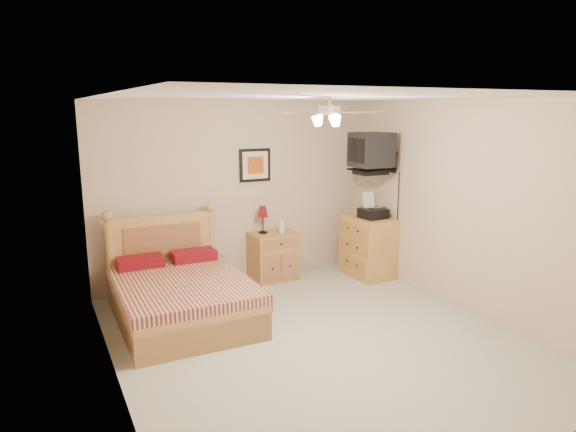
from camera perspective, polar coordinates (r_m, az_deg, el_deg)
name	(u,v)px	position (r m, az deg, el deg)	size (l,w,h in m)	color
floor	(316,340)	(5.59, 3.13, -13.55)	(4.50, 4.50, 0.00)	#A7A397
ceiling	(319,97)	(5.05, 3.45, 13.04)	(4.00, 4.50, 0.04)	white
wall_back	(237,192)	(7.18, -5.70, 2.62)	(4.00, 0.04, 2.50)	#C3AA90
wall_front	(497,296)	(3.49, 22.20, -8.20)	(4.00, 0.04, 2.50)	#C3AA90
wall_left	(110,248)	(4.55, -19.18, -3.39)	(0.04, 4.50, 2.50)	#C3AA90
wall_right	(465,208)	(6.39, 19.03, 0.89)	(0.04, 4.50, 2.50)	#C3AA90
bed	(181,271)	(5.95, -11.76, -6.00)	(1.41, 1.84, 1.19)	#C28E3F
nightstand	(273,256)	(7.33, -1.63, -4.46)	(0.62, 0.47, 0.67)	#A25B30
table_lamp	(263,220)	(7.20, -2.81, -0.41)	(0.21, 0.21, 0.38)	#560307
lotion_bottle	(282,225)	(7.23, -0.70, -1.00)	(0.09, 0.09, 0.22)	white
framed_picture	(255,165)	(7.21, -3.69, 5.66)	(0.46, 0.04, 0.46)	black
dresser	(368,247)	(7.53, 8.88, -3.37)	(0.51, 0.74, 0.87)	#A46332
fax_machine	(373,206)	(7.33, 9.45, 1.14)	(0.34, 0.36, 0.36)	black
magazine_lower	(355,213)	(7.61, 7.50, 0.32)	(0.18, 0.24, 0.02)	beige
magazine_upper	(357,212)	(7.62, 7.67, 0.47)	(0.18, 0.24, 0.02)	gray
wall_tv	(380,152)	(7.16, 10.22, 6.98)	(0.56, 0.46, 0.58)	black
ceiling_fan	(329,112)	(4.87, 4.63, 11.42)	(1.14, 1.14, 0.28)	silver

